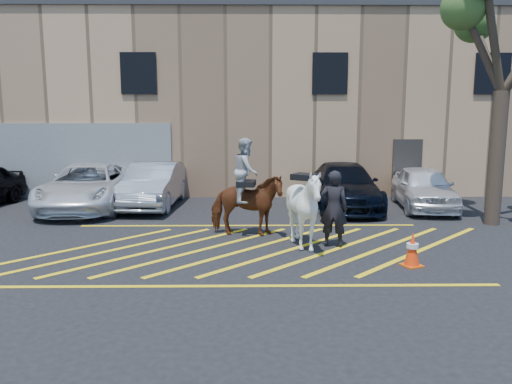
{
  "coord_description": "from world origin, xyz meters",
  "views": [
    {
      "loc": [
        0.06,
        -11.72,
        3.23
      ],
      "look_at": [
        0.21,
        0.2,
        1.3
      ],
      "focal_mm": 35.0,
      "sensor_mm": 36.0,
      "label": 1
    }
  ],
  "objects_px": {
    "car_silver_sedan": "(154,185)",
    "saddled_white": "(305,208)",
    "car_white_pickup": "(88,187)",
    "car_blue_suv": "(344,186)",
    "handler": "(334,209)",
    "car_white_suv": "(423,187)",
    "tree": "(507,20)",
    "mounted_bay": "(246,197)",
    "traffic_cone": "(412,249)"
  },
  "relations": [
    {
      "from": "car_silver_sedan",
      "to": "saddled_white",
      "type": "relative_size",
      "value": 1.96
    },
    {
      "from": "car_white_pickup",
      "to": "saddled_white",
      "type": "distance_m",
      "value": 8.37
    },
    {
      "from": "car_blue_suv",
      "to": "handler",
      "type": "bearing_deg",
      "value": -101.73
    },
    {
      "from": "car_white_suv",
      "to": "saddled_white",
      "type": "height_order",
      "value": "saddled_white"
    },
    {
      "from": "handler",
      "to": "tree",
      "type": "height_order",
      "value": "tree"
    },
    {
      "from": "car_white_suv",
      "to": "handler",
      "type": "distance_m",
      "value": 6.12
    },
    {
      "from": "mounted_bay",
      "to": "car_white_suv",
      "type": "bearing_deg",
      "value": 31.94
    },
    {
      "from": "handler",
      "to": "saddled_white",
      "type": "bearing_deg",
      "value": 27.69
    },
    {
      "from": "car_white_suv",
      "to": "tree",
      "type": "distance_m",
      "value": 5.66
    },
    {
      "from": "handler",
      "to": "car_white_suv",
      "type": "bearing_deg",
      "value": -114.12
    },
    {
      "from": "car_silver_sedan",
      "to": "mounted_bay",
      "type": "xyz_separation_m",
      "value": [
        3.2,
        -4.14,
        0.29
      ]
    },
    {
      "from": "handler",
      "to": "car_white_pickup",
      "type": "bearing_deg",
      "value": -18.55
    },
    {
      "from": "car_silver_sedan",
      "to": "car_white_suv",
      "type": "distance_m",
      "value": 9.13
    },
    {
      "from": "car_white_suv",
      "to": "traffic_cone",
      "type": "bearing_deg",
      "value": -104.25
    },
    {
      "from": "car_blue_suv",
      "to": "saddled_white",
      "type": "height_order",
      "value": "saddled_white"
    },
    {
      "from": "car_blue_suv",
      "to": "mounted_bay",
      "type": "bearing_deg",
      "value": -128.18
    },
    {
      "from": "handler",
      "to": "traffic_cone",
      "type": "relative_size",
      "value": 2.54
    },
    {
      "from": "traffic_cone",
      "to": "car_silver_sedan",
      "type": "bearing_deg",
      "value": 134.63
    },
    {
      "from": "car_blue_suv",
      "to": "car_white_suv",
      "type": "bearing_deg",
      "value": -3.88
    },
    {
      "from": "saddled_white",
      "to": "tree",
      "type": "relative_size",
      "value": 0.32
    },
    {
      "from": "car_silver_sedan",
      "to": "traffic_cone",
      "type": "xyz_separation_m",
      "value": [
        6.71,
        -6.8,
        -0.38
      ]
    },
    {
      "from": "mounted_bay",
      "to": "traffic_cone",
      "type": "relative_size",
      "value": 3.51
    },
    {
      "from": "car_white_pickup",
      "to": "car_white_suv",
      "type": "xyz_separation_m",
      "value": [
        11.24,
        -0.07,
        -0.04
      ]
    },
    {
      "from": "handler",
      "to": "mounted_bay",
      "type": "xyz_separation_m",
      "value": [
        -2.1,
        1.08,
        0.11
      ]
    },
    {
      "from": "car_white_suv",
      "to": "handler",
      "type": "height_order",
      "value": "handler"
    },
    {
      "from": "mounted_bay",
      "to": "traffic_cone",
      "type": "height_order",
      "value": "mounted_bay"
    },
    {
      "from": "mounted_bay",
      "to": "traffic_cone",
      "type": "distance_m",
      "value": 4.45
    },
    {
      "from": "saddled_white",
      "to": "car_white_suv",
      "type": "bearing_deg",
      "value": 47.42
    },
    {
      "from": "tree",
      "to": "car_blue_suv",
      "type": "bearing_deg",
      "value": 144.81
    },
    {
      "from": "car_white_pickup",
      "to": "saddled_white",
      "type": "relative_size",
      "value": 2.31
    },
    {
      "from": "car_white_suv",
      "to": "traffic_cone",
      "type": "distance_m",
      "value": 6.8
    },
    {
      "from": "car_white_suv",
      "to": "mounted_bay",
      "type": "xyz_separation_m",
      "value": [
        -5.92,
        -3.69,
        0.33
      ]
    },
    {
      "from": "mounted_bay",
      "to": "saddled_white",
      "type": "bearing_deg",
      "value": -42.0
    },
    {
      "from": "saddled_white",
      "to": "tree",
      "type": "xyz_separation_m",
      "value": [
        5.71,
        2.53,
        4.72
      ]
    },
    {
      "from": "handler",
      "to": "tree",
      "type": "relative_size",
      "value": 0.25
    },
    {
      "from": "car_white_suv",
      "to": "mounted_bay",
      "type": "height_order",
      "value": "mounted_bay"
    },
    {
      "from": "car_white_pickup",
      "to": "handler",
      "type": "height_order",
      "value": "handler"
    },
    {
      "from": "traffic_cone",
      "to": "car_white_pickup",
      "type": "bearing_deg",
      "value": 144.01
    },
    {
      "from": "car_blue_suv",
      "to": "car_white_suv",
      "type": "relative_size",
      "value": 1.22
    },
    {
      "from": "handler",
      "to": "car_silver_sedan",
      "type": "bearing_deg",
      "value": -30.03
    },
    {
      "from": "car_white_pickup",
      "to": "handler",
      "type": "xyz_separation_m",
      "value": [
        7.42,
        -4.84,
        0.18
      ]
    },
    {
      "from": "car_silver_sedan",
      "to": "traffic_cone",
      "type": "relative_size",
      "value": 6.22
    },
    {
      "from": "car_white_pickup",
      "to": "traffic_cone",
      "type": "bearing_deg",
      "value": -38.97
    },
    {
      "from": "handler",
      "to": "tree",
      "type": "xyz_separation_m",
      "value": [
        4.99,
        2.36,
        4.77
      ]
    },
    {
      "from": "car_silver_sedan",
      "to": "handler",
      "type": "xyz_separation_m",
      "value": [
        5.3,
        -5.23,
        0.18
      ]
    },
    {
      "from": "car_white_suv",
      "to": "saddled_white",
      "type": "bearing_deg",
      "value": -126.01
    },
    {
      "from": "saddled_white",
      "to": "traffic_cone",
      "type": "relative_size",
      "value": 3.18
    },
    {
      "from": "car_white_pickup",
      "to": "car_silver_sedan",
      "type": "xyz_separation_m",
      "value": [
        2.12,
        0.38,
        0.0
      ]
    },
    {
      "from": "car_silver_sedan",
      "to": "car_white_suv",
      "type": "xyz_separation_m",
      "value": [
        9.12,
        -0.45,
        -0.04
      ]
    },
    {
      "from": "handler",
      "to": "tree",
      "type": "bearing_deg",
      "value": -140.13
    }
  ]
}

